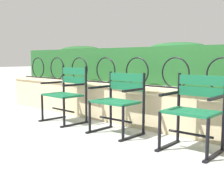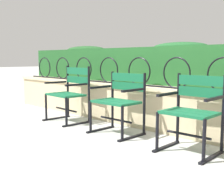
{
  "view_description": "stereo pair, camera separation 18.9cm",
  "coord_description": "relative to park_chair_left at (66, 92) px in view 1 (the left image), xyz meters",
  "views": [
    {
      "loc": [
        2.53,
        -2.67,
        1.02
      ],
      "look_at": [
        0.0,
        0.1,
        0.55
      ],
      "focal_mm": 47.22,
      "sensor_mm": 36.0,
      "label": 1
    },
    {
      "loc": [
        2.67,
        -2.54,
        1.02
      ],
      "look_at": [
        0.0,
        0.1,
        0.55
      ],
      "focal_mm": 47.22,
      "sensor_mm": 36.0,
      "label": 2
    }
  ],
  "objects": [
    {
      "name": "hedge_row",
      "position": [
        1.25,
        1.0,
        0.47
      ],
      "size": [
        6.65,
        0.55,
        0.71
      ],
      "color": "#1E5123",
      "rests_on": "stone_wall"
    },
    {
      "name": "park_chair_left",
      "position": [
        0.0,
        0.0,
        0.0
      ],
      "size": [
        0.66,
        0.55,
        0.89
      ],
      "color": "#145B38",
      "rests_on": "ground"
    },
    {
      "name": "iron_arch_fence",
      "position": [
        1.06,
        0.48,
        0.33
      ],
      "size": [
        6.26,
        0.02,
        0.42
      ],
      "color": "black",
      "rests_on": "stone_wall"
    },
    {
      "name": "park_chair_centre",
      "position": [
        1.11,
        0.01,
        -0.01
      ],
      "size": [
        0.64,
        0.53,
        0.83
      ],
      "color": "#145B38",
      "rests_on": "ground"
    },
    {
      "name": "ground_plane",
      "position": [
        1.17,
        -0.3,
        -0.47
      ],
      "size": [
        60.0,
        60.0,
        0.0
      ],
      "primitive_type": "plane",
      "color": "#ADADA8"
    },
    {
      "name": "stone_wall",
      "position": [
        1.17,
        0.55,
        -0.16
      ],
      "size": [
        6.78,
        0.41,
        0.62
      ],
      "color": "#C6B289",
      "rests_on": "ground"
    },
    {
      "name": "park_chair_right",
      "position": [
        2.21,
        0.0,
        -0.01
      ],
      "size": [
        0.6,
        0.54,
        0.85
      ],
      "color": "#145B38",
      "rests_on": "ground"
    }
  ]
}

